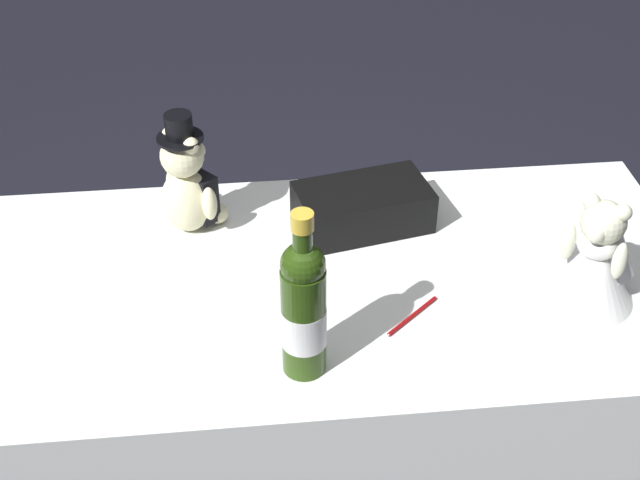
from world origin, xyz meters
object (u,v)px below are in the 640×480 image
object	(u,v)px
teddy_bear_bride	(598,253)
signing_pen	(411,317)
champagne_bottle	(304,307)
gift_case_black	(363,207)
teddy_bear_groom	(188,184)

from	to	relation	value
teddy_bear_bride	signing_pen	distance (m)	0.38
teddy_bear_bride	champagne_bottle	bearing A→B (deg)	13.87
signing_pen	gift_case_black	xyz separation A→B (m)	(0.05, -0.31, 0.04)
champagne_bottle	gift_case_black	xyz separation A→B (m)	(-0.17, -0.42, -0.10)
teddy_bear_groom	gift_case_black	world-z (taller)	teddy_bear_groom
teddy_bear_bride	signing_pen	xyz separation A→B (m)	(0.37, 0.04, -0.10)
signing_pen	champagne_bottle	bearing A→B (deg)	26.30
champagne_bottle	gift_case_black	distance (m)	0.46
teddy_bear_groom	gift_case_black	distance (m)	0.38
champagne_bottle	signing_pen	xyz separation A→B (m)	(-0.22, -0.11, -0.14)
teddy_bear_groom	champagne_bottle	size ratio (longest dim) A/B	0.83
teddy_bear_groom	gift_case_black	size ratio (longest dim) A/B	0.91
teddy_bear_groom	gift_case_black	bearing A→B (deg)	175.13
teddy_bear_bride	signing_pen	world-z (taller)	teddy_bear_bride
teddy_bear_bride	champagne_bottle	distance (m)	0.60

